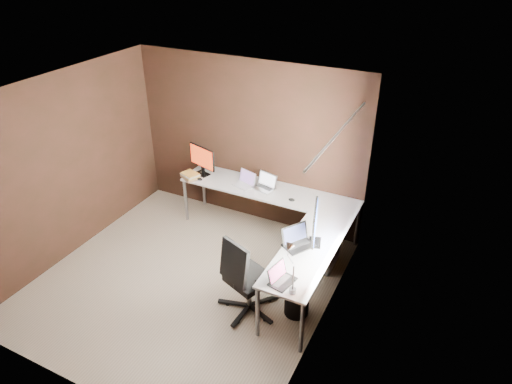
# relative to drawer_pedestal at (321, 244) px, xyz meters

# --- Properties ---
(room) EXTENTS (3.60, 3.60, 2.50)m
(room) POSITION_rel_drawer_pedestal_xyz_m (-1.09, -1.08, 0.98)
(room) COLOR tan
(room) RESTS_ON ground
(desk) EXTENTS (2.65, 2.25, 0.73)m
(desk) POSITION_rel_drawer_pedestal_xyz_m (-0.59, -0.11, 0.38)
(desk) COLOR white
(desk) RESTS_ON ground
(drawer_pedestal) EXTENTS (0.42, 0.50, 0.60)m
(drawer_pedestal) POSITION_rel_drawer_pedestal_xyz_m (0.00, 0.00, 0.00)
(drawer_pedestal) COLOR white
(drawer_pedestal) RESTS_ON ground
(monitor_left) EXTENTS (0.50, 0.21, 0.45)m
(monitor_left) POSITION_rel_drawer_pedestal_xyz_m (-2.06, 0.35, 0.68)
(monitor_left) COLOR black
(monitor_left) RESTS_ON desk
(monitor_right) EXTENTS (0.21, 0.57, 0.48)m
(monitor_right) POSITION_rel_drawer_pedestal_xyz_m (0.08, -0.58, 0.70)
(monitor_right) COLOR black
(monitor_right) RESTS_ON desk
(laptop_white) EXTENTS (0.35, 0.30, 0.20)m
(laptop_white) POSITION_rel_drawer_pedestal_xyz_m (-1.32, 0.33, 0.48)
(laptop_white) COLOR white
(laptop_white) RESTS_ON desk
(laptop_silver) EXTENTS (0.37, 0.30, 0.22)m
(laptop_silver) POSITION_rel_drawer_pedestal_xyz_m (-1.02, 0.38, 0.48)
(laptop_silver) COLOR silver
(laptop_silver) RESTS_ON desk
(laptop_black_big) EXTENTS (0.40, 0.43, 0.24)m
(laptop_black_big) POSITION_rel_drawer_pedestal_xyz_m (-0.09, -0.70, 0.48)
(laptop_black_big) COLOR black
(laptop_black_big) RESTS_ON desk
(laptop_black_small) EXTENTS (0.26, 0.33, 0.20)m
(laptop_black_small) POSITION_rel_drawer_pedestal_xyz_m (-0.00, -1.39, 0.47)
(laptop_black_small) COLOR black
(laptop_black_small) RESTS_ON desk
(book_stack) EXTENTS (0.34, 0.32, 0.09)m
(book_stack) POSITION_rel_drawer_pedestal_xyz_m (-2.16, 0.15, 0.47)
(book_stack) COLOR #9B7453
(book_stack) RESTS_ON desk
(mouse_left) EXTENTS (0.10, 0.07, 0.04)m
(mouse_left) POSITION_rel_drawer_pedestal_xyz_m (-2.00, 0.15, 0.45)
(mouse_left) COLOR black
(mouse_left) RESTS_ON desk
(mouse_corner) EXTENTS (0.11, 0.09, 0.04)m
(mouse_corner) POSITION_rel_drawer_pedestal_xyz_m (-0.53, 0.20, 0.45)
(mouse_corner) COLOR black
(mouse_corner) RESTS_ON desk
(desk_lamp) EXTENTS (0.18, 0.21, 0.53)m
(desk_lamp) POSITION_rel_drawer_pedestal_xyz_m (0.12, -1.44, 0.76)
(desk_lamp) COLOR slate
(desk_lamp) RESTS_ON desk
(office_chair) EXTENTS (0.59, 0.62, 1.05)m
(office_chair) POSITION_rel_drawer_pedestal_xyz_m (-0.48, -1.26, 0.01)
(office_chair) COLOR black
(office_chair) RESTS_ON ground
(wastebasket) EXTENTS (0.32, 0.32, 0.33)m
(wastebasket) POSITION_rel_drawer_pedestal_xyz_m (0.07, -1.04, -0.13)
(wastebasket) COLOR black
(wastebasket) RESTS_ON ground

